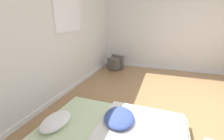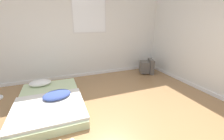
# 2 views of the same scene
# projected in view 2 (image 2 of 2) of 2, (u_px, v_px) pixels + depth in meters

# --- Properties ---
(ground_plane) EXTENTS (20.00, 20.00, 0.00)m
(ground_plane) POSITION_uv_depth(u_px,v_px,m) (114.00, 137.00, 2.29)
(ground_plane) COLOR #997047
(wall_back) EXTENTS (7.73, 0.08, 2.60)m
(wall_back) POSITION_uv_depth(u_px,v_px,m) (77.00, 34.00, 4.36)
(wall_back) COLOR silver
(wall_back) RESTS_ON ground_plane
(mattress_bed) EXTENTS (1.29, 2.04, 0.29)m
(mattress_bed) POSITION_uv_depth(u_px,v_px,m) (50.00, 101.00, 3.10)
(mattress_bed) COLOR beige
(mattress_bed) RESTS_ON ground_plane
(crt_tv) EXTENTS (0.53, 0.53, 0.47)m
(crt_tv) POSITION_uv_depth(u_px,v_px,m) (147.00, 67.00, 4.97)
(crt_tv) COLOR #56514C
(crt_tv) RESTS_ON ground_plane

